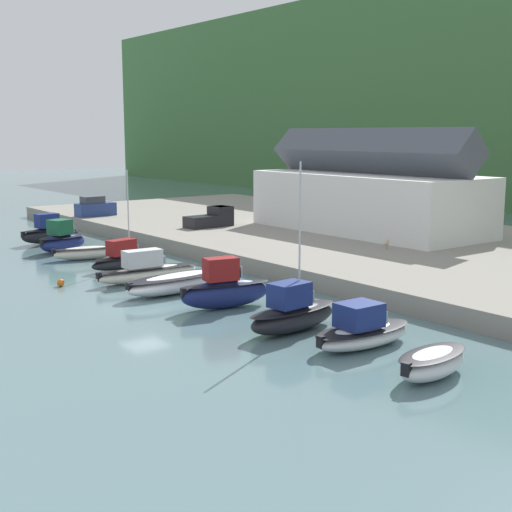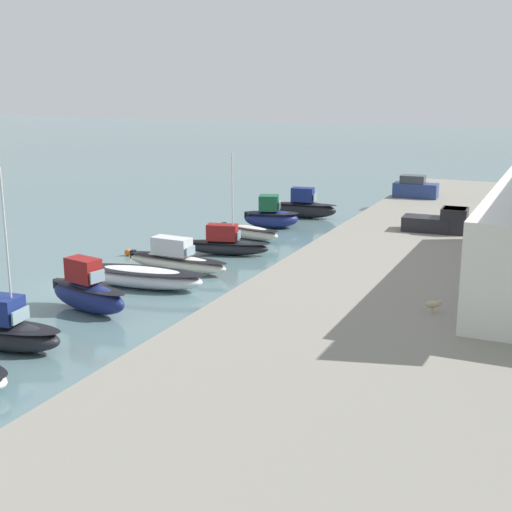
{
  "view_description": "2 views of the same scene",
  "coord_description": "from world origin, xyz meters",
  "px_view_note": "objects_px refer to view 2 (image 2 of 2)",
  "views": [
    {
      "loc": [
        36.94,
        -19.83,
        10.1
      ],
      "look_at": [
        -2.76,
        10.52,
        1.47
      ],
      "focal_mm": 50.0,
      "sensor_mm": 36.0,
      "label": 1
    },
    {
      "loc": [
        33.96,
        27.17,
        12.59
      ],
      "look_at": [
        -2.17,
        10.88,
        2.62
      ],
      "focal_mm": 50.0,
      "sensor_mm": 36.0,
      "label": 2
    }
  ],
  "objects_px": {
    "moored_boat_5": "(142,277)",
    "moored_boat_7": "(6,330)",
    "moored_boat_2": "(249,232)",
    "moored_boat_3": "(226,244)",
    "moored_boat_6": "(87,292)",
    "mooring_buoy_0": "(128,252)",
    "parked_car_0": "(415,188)",
    "moored_boat_0": "(305,207)",
    "dog_on_quay": "(433,304)",
    "moored_boat_1": "(271,216)",
    "moored_boat_4": "(176,259)",
    "pickup_truck_0": "(441,221)"
  },
  "relations": [
    {
      "from": "moored_boat_6",
      "to": "dog_on_quay",
      "type": "xyz_separation_m",
      "value": [
        -3.91,
        18.05,
        0.56
      ]
    },
    {
      "from": "moored_boat_1",
      "to": "moored_boat_6",
      "type": "height_order",
      "value": "moored_boat_6"
    },
    {
      "from": "moored_boat_2",
      "to": "moored_boat_4",
      "type": "height_order",
      "value": "moored_boat_4"
    },
    {
      "from": "parked_car_0",
      "to": "pickup_truck_0",
      "type": "distance_m",
      "value": 16.0
    },
    {
      "from": "moored_boat_5",
      "to": "dog_on_quay",
      "type": "relative_size",
      "value": 9.98
    },
    {
      "from": "moored_boat_3",
      "to": "moored_boat_7",
      "type": "bearing_deg",
      "value": -17.08
    },
    {
      "from": "moored_boat_0",
      "to": "mooring_buoy_0",
      "type": "bearing_deg",
      "value": -27.02
    },
    {
      "from": "moored_boat_1",
      "to": "moored_boat_6",
      "type": "distance_m",
      "value": 24.9
    },
    {
      "from": "moored_boat_0",
      "to": "pickup_truck_0",
      "type": "distance_m",
      "value": 15.24
    },
    {
      "from": "moored_boat_6",
      "to": "moored_boat_1",
      "type": "bearing_deg",
      "value": -169.31
    },
    {
      "from": "moored_boat_5",
      "to": "pickup_truck_0",
      "type": "bearing_deg",
      "value": 134.96
    },
    {
      "from": "moored_boat_5",
      "to": "moored_boat_7",
      "type": "xyz_separation_m",
      "value": [
        11.4,
        -0.16,
        0.29
      ]
    },
    {
      "from": "moored_boat_3",
      "to": "parked_car_0",
      "type": "relative_size",
      "value": 1.74
    },
    {
      "from": "moored_boat_0",
      "to": "moored_boat_2",
      "type": "xyz_separation_m",
      "value": [
        10.2,
        -0.95,
        -0.44
      ]
    },
    {
      "from": "moored_boat_1",
      "to": "parked_car_0",
      "type": "relative_size",
      "value": 1.2
    },
    {
      "from": "moored_boat_6",
      "to": "mooring_buoy_0",
      "type": "bearing_deg",
      "value": -144.07
    },
    {
      "from": "moored_boat_0",
      "to": "moored_boat_3",
      "type": "relative_size",
      "value": 0.81
    },
    {
      "from": "moored_boat_0",
      "to": "moored_boat_3",
      "type": "height_order",
      "value": "moored_boat_3"
    },
    {
      "from": "moored_boat_3",
      "to": "moored_boat_0",
      "type": "bearing_deg",
      "value": 164.83
    },
    {
      "from": "moored_boat_1",
      "to": "parked_car_0",
      "type": "bearing_deg",
      "value": 127.08
    },
    {
      "from": "moored_boat_2",
      "to": "mooring_buoy_0",
      "type": "bearing_deg",
      "value": -21.3
    },
    {
      "from": "moored_boat_0",
      "to": "parked_car_0",
      "type": "bearing_deg",
      "value": 126.88
    },
    {
      "from": "moored_boat_2",
      "to": "pickup_truck_0",
      "type": "xyz_separation_m",
      "value": [
        -3.2,
        14.45,
        1.46
      ]
    },
    {
      "from": "moored_boat_6",
      "to": "pickup_truck_0",
      "type": "xyz_separation_m",
      "value": [
        -23.41,
        14.9,
        0.92
      ]
    },
    {
      "from": "moored_boat_5",
      "to": "moored_boat_1",
      "type": "bearing_deg",
      "value": 173.38
    },
    {
      "from": "moored_boat_1",
      "to": "moored_boat_5",
      "type": "bearing_deg",
      "value": -19.09
    },
    {
      "from": "pickup_truck_0",
      "to": "mooring_buoy_0",
      "type": "xyz_separation_m",
      "value": [
        11.82,
        -20.17,
        -1.79
      ]
    },
    {
      "from": "moored_boat_7",
      "to": "moored_boat_6",
      "type": "bearing_deg",
      "value": 173.49
    },
    {
      "from": "moored_boat_2",
      "to": "moored_boat_3",
      "type": "xyz_separation_m",
      "value": [
        5.41,
        0.62,
        0.23
      ]
    },
    {
      "from": "moored_boat_1",
      "to": "moored_boat_4",
      "type": "relative_size",
      "value": 0.66
    },
    {
      "from": "moored_boat_6",
      "to": "moored_boat_7",
      "type": "relative_size",
      "value": 0.66
    },
    {
      "from": "moored_boat_7",
      "to": "mooring_buoy_0",
      "type": "distance_m",
      "value": 18.54
    },
    {
      "from": "moored_boat_4",
      "to": "dog_on_quay",
      "type": "distance_m",
      "value": 18.86
    },
    {
      "from": "pickup_truck_0",
      "to": "moored_boat_7",
      "type": "bearing_deg",
      "value": -29.36
    },
    {
      "from": "moored_boat_0",
      "to": "pickup_truck_0",
      "type": "height_order",
      "value": "pickup_truck_0"
    },
    {
      "from": "moored_boat_0",
      "to": "moored_boat_4",
      "type": "height_order",
      "value": "moored_boat_0"
    },
    {
      "from": "moored_boat_5",
      "to": "parked_car_0",
      "type": "xyz_separation_m",
      "value": [
        -33.35,
        9.63,
        1.46
      ]
    },
    {
      "from": "moored_boat_5",
      "to": "parked_car_0",
      "type": "distance_m",
      "value": 34.74
    },
    {
      "from": "moored_boat_6",
      "to": "pickup_truck_0",
      "type": "bearing_deg",
      "value": 159.0
    },
    {
      "from": "dog_on_quay",
      "to": "mooring_buoy_0",
      "type": "bearing_deg",
      "value": -138.44
    },
    {
      "from": "moored_boat_1",
      "to": "moored_boat_6",
      "type": "xyz_separation_m",
      "value": [
        24.9,
        -0.35,
        0.08
      ]
    },
    {
      "from": "moored_boat_4",
      "to": "dog_on_quay",
      "type": "bearing_deg",
      "value": 75.51
    },
    {
      "from": "moored_boat_2",
      "to": "dog_on_quay",
      "type": "relative_size",
      "value": 6.89
    },
    {
      "from": "dog_on_quay",
      "to": "mooring_buoy_0",
      "type": "xyz_separation_m",
      "value": [
        -7.68,
        -23.32,
        -1.43
      ]
    },
    {
      "from": "mooring_buoy_0",
      "to": "moored_boat_7",
      "type": "bearing_deg",
      "value": 16.34
    },
    {
      "from": "moored_boat_0",
      "to": "pickup_truck_0",
      "type": "relative_size",
      "value": 1.24
    },
    {
      "from": "moored_boat_0",
      "to": "dog_on_quay",
      "type": "xyz_separation_m",
      "value": [
        26.49,
        16.65,
        0.66
      ]
    },
    {
      "from": "moored_boat_1",
      "to": "moored_boat_4",
      "type": "distance_m",
      "value": 15.48
    },
    {
      "from": "moored_boat_1",
      "to": "mooring_buoy_0",
      "type": "xyz_separation_m",
      "value": [
        13.32,
        -5.61,
        -0.8
      ]
    },
    {
      "from": "moored_boat_0",
      "to": "moored_boat_2",
      "type": "height_order",
      "value": "moored_boat_0"
    }
  ]
}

